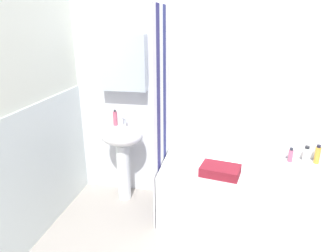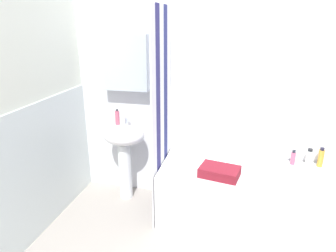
# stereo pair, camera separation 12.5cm
# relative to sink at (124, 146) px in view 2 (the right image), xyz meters

# --- Properties ---
(wall_back_tiled) EXTENTS (3.60, 0.18, 2.40)m
(wall_back_tiled) POSITION_rel_sink_xyz_m (0.94, 0.23, 0.53)
(wall_back_tiled) COLOR silver
(wall_back_tiled) RESTS_ON ground_plane
(wall_left_tiled) EXTENTS (0.07, 1.81, 2.40)m
(wall_left_tiled) POSITION_rel_sink_xyz_m (-0.57, -0.69, 0.51)
(wall_left_tiled) COLOR silver
(wall_left_tiled) RESTS_ON ground_plane
(sink) EXTENTS (0.44, 0.34, 0.83)m
(sink) POSITION_rel_sink_xyz_m (0.00, 0.00, 0.00)
(sink) COLOR white
(sink) RESTS_ON ground_plane
(faucet) EXTENTS (0.03, 0.12, 0.12)m
(faucet) POSITION_rel_sink_xyz_m (0.00, 0.08, 0.28)
(faucet) COLOR silver
(faucet) RESTS_ON sink
(soap_dispenser) EXTENTS (0.05, 0.05, 0.17)m
(soap_dispenser) POSITION_rel_sink_xyz_m (-0.08, 0.04, 0.30)
(soap_dispenser) COLOR #C1546C
(soap_dispenser) RESTS_ON sink
(bathtub) EXTENTS (1.57, 0.67, 0.54)m
(bathtub) POSITION_rel_sink_xyz_m (1.25, -0.14, -0.34)
(bathtub) COLOR white
(bathtub) RESTS_ON ground_plane
(shower_curtain) EXTENTS (0.01, 0.67, 2.00)m
(shower_curtain) POSITION_rel_sink_xyz_m (0.45, -0.14, 0.39)
(shower_curtain) COLOR white
(shower_curtain) RESTS_ON ground_plane
(lotion_bottle) EXTENTS (0.05, 0.05, 0.19)m
(lotion_bottle) POSITION_rel_sink_xyz_m (1.94, 0.11, 0.03)
(lotion_bottle) COLOR gold
(lotion_bottle) RESTS_ON bathtub
(body_wash_bottle) EXTENTS (0.06, 0.06, 0.17)m
(body_wash_bottle) POSITION_rel_sink_xyz_m (1.84, 0.12, 0.01)
(body_wash_bottle) COLOR white
(body_wash_bottle) RESTS_ON bathtub
(shampoo_bottle) EXTENTS (0.04, 0.04, 0.15)m
(shampoo_bottle) POSITION_rel_sink_xyz_m (1.70, 0.10, 0.00)
(shampoo_bottle) COLOR #C55271
(shampoo_bottle) RESTS_ON bathtub
(towel_folded) EXTENTS (0.38, 0.29, 0.09)m
(towel_folded) POSITION_rel_sink_xyz_m (1.03, -0.30, -0.02)
(towel_folded) COLOR maroon
(towel_folded) RESTS_ON bathtub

